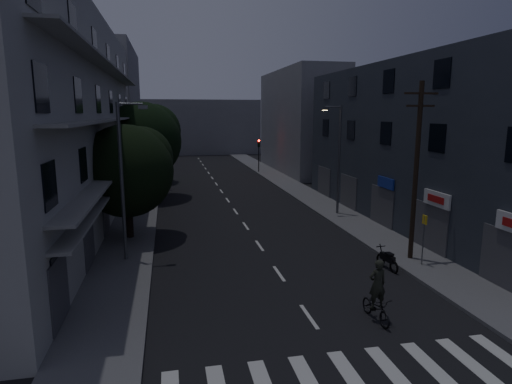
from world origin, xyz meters
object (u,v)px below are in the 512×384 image
object	(u,v)px
utility_pole	(416,168)
cyclist	(376,300)
bus_stop_sign	(424,231)
motorcycle	(387,260)

from	to	relation	value
utility_pole	cyclist	size ratio (longest dim) A/B	3.81
utility_pole	cyclist	distance (m)	8.54
utility_pole	bus_stop_sign	xyz separation A→B (m)	(0.01, -1.03, -2.98)
utility_pole	bus_stop_sign	distance (m)	3.15
bus_stop_sign	motorcycle	world-z (taller)	bus_stop_sign
utility_pole	motorcycle	bearing A→B (deg)	-153.85
motorcycle	cyclist	world-z (taller)	cyclist
motorcycle	bus_stop_sign	bearing A→B (deg)	-10.63
bus_stop_sign	cyclist	bearing A→B (deg)	-136.13
utility_pole	cyclist	bearing A→B (deg)	-130.42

